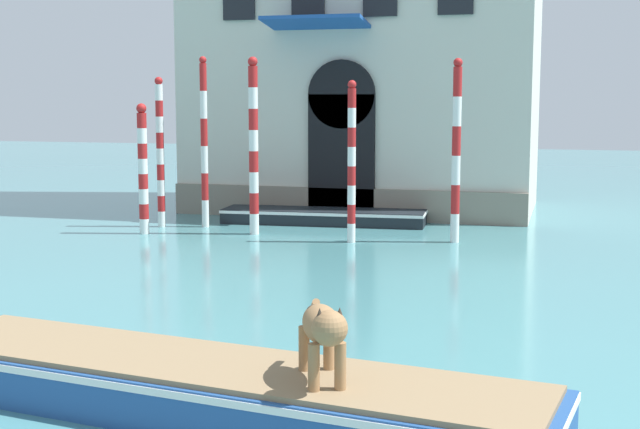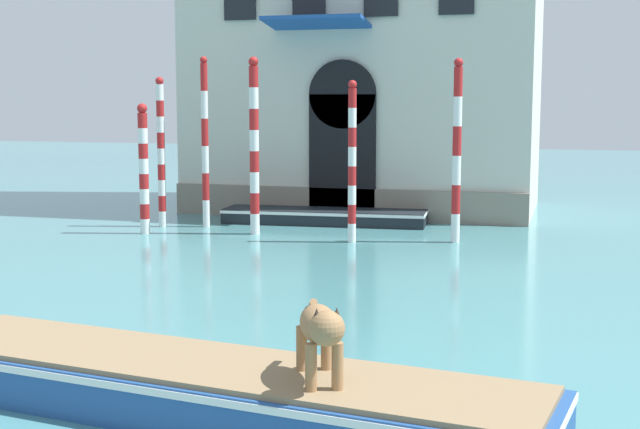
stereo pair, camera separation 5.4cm
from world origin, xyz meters
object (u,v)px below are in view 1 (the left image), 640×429
(dog_on_deck, at_px, (323,328))
(mooring_pole_4, at_px, (456,151))
(boat_foreground, at_px, (214,387))
(mooring_pole_1, at_px, (254,146))
(mooring_pole_3, at_px, (143,168))
(boat_moored_near_palazzo, at_px, (324,216))
(mooring_pole_2, at_px, (160,152))
(mooring_pole_0, at_px, (352,161))
(mooring_pole_5, at_px, (204,142))

(dog_on_deck, bearing_deg, mooring_pole_4, 156.41)
(boat_foreground, distance_m, mooring_pole_1, 13.30)
(boat_foreground, bearing_deg, mooring_pole_3, 127.94)
(boat_moored_near_palazzo, distance_m, mooring_pole_1, 3.33)
(mooring_pole_2, distance_m, mooring_pole_4, 8.00)
(mooring_pole_0, bearing_deg, mooring_pole_4, 15.44)
(dog_on_deck, bearing_deg, mooring_pole_1, 177.93)
(mooring_pole_2, xyz_separation_m, mooring_pole_3, (0.11, -1.24, -0.34))
(boat_moored_near_palazzo, relative_size, mooring_pole_2, 1.42)
(dog_on_deck, distance_m, boat_moored_near_palazzo, 15.79)
(boat_foreground, relative_size, mooring_pole_1, 1.72)
(boat_foreground, height_order, mooring_pole_2, mooring_pole_2)
(mooring_pole_1, height_order, mooring_pole_4, mooring_pole_1)
(dog_on_deck, height_order, mooring_pole_0, mooring_pole_0)
(dog_on_deck, relative_size, mooring_pole_1, 0.27)
(mooring_pole_1, xyz_separation_m, mooring_pole_5, (-1.72, 0.87, 0.03))
(dog_on_deck, relative_size, mooring_pole_2, 0.30)
(boat_moored_near_palazzo, xyz_separation_m, mooring_pole_5, (-2.93, -1.45, 2.09))
(mooring_pole_1, relative_size, mooring_pole_3, 1.35)
(mooring_pole_3, relative_size, mooring_pole_4, 0.76)
(mooring_pole_1, height_order, mooring_pole_3, mooring_pole_1)
(boat_foreground, distance_m, mooring_pole_0, 12.12)
(boat_foreground, height_order, boat_moored_near_palazzo, boat_foreground)
(boat_moored_near_palazzo, height_order, mooring_pole_2, mooring_pole_2)
(boat_moored_near_palazzo, height_order, mooring_pole_1, mooring_pole_1)
(boat_moored_near_palazzo, xyz_separation_m, mooring_pole_4, (3.91, -2.24, 2.01))
(mooring_pole_1, bearing_deg, mooring_pole_3, -165.91)
(mooring_pole_4, bearing_deg, mooring_pole_0, -164.56)
(boat_moored_near_palazzo, relative_size, mooring_pole_3, 1.72)
(boat_foreground, height_order, mooring_pole_3, mooring_pole_3)
(mooring_pole_2, relative_size, mooring_pole_4, 0.91)
(boat_moored_near_palazzo, xyz_separation_m, mooring_pole_2, (-4.07, -1.77, 1.82))
(mooring_pole_0, bearing_deg, boat_moored_near_palazzo, 117.23)
(boat_foreground, height_order, mooring_pole_4, mooring_pole_4)
(boat_foreground, relative_size, mooring_pole_0, 1.99)
(boat_foreground, xyz_separation_m, boat_moored_near_palazzo, (-2.85, 14.85, -0.11))
(boat_moored_near_palazzo, height_order, mooring_pole_5, mooring_pole_5)
(mooring_pole_4, bearing_deg, mooring_pole_1, -179.08)
(dog_on_deck, xyz_separation_m, mooring_pole_1, (-5.40, 12.87, 1.09))
(mooring_pole_0, bearing_deg, mooring_pole_5, 161.78)
(mooring_pole_2, bearing_deg, boat_moored_near_palazzo, 23.54)
(mooring_pole_4, bearing_deg, dog_on_deck, -88.78)
(mooring_pole_2, height_order, mooring_pole_5, mooring_pole_5)
(mooring_pole_5, bearing_deg, mooring_pole_0, -18.22)
(boat_moored_near_palazzo, xyz_separation_m, mooring_pole_3, (-3.96, -3.02, 1.48))
(boat_foreground, xyz_separation_m, dog_on_deck, (1.34, -0.35, 0.85))
(boat_moored_near_palazzo, relative_size, mooring_pole_0, 1.47)
(mooring_pole_0, xyz_separation_m, mooring_pole_3, (-5.46, -0.11, -0.27))
(mooring_pole_1, bearing_deg, dog_on_deck, -67.25)
(mooring_pole_0, bearing_deg, dog_on_deck, -77.65)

